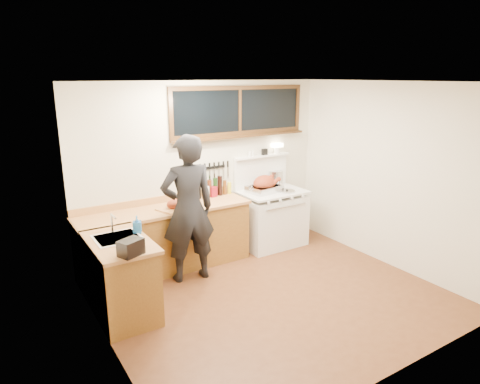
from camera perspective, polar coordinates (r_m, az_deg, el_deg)
ground_plane at (r=5.52m, az=4.41°, el=-13.79°), size 4.00×3.50×0.02m
room_shell at (r=4.93m, az=4.80°, el=3.31°), size 4.10×3.60×2.65m
counter_back at (r=6.12m, az=-9.84°, el=-6.16°), size 2.44×0.64×1.00m
counter_left at (r=5.13m, az=-15.62°, el=-10.90°), size 0.64×1.09×0.90m
sink_unit at (r=5.05m, az=-15.99°, el=-6.48°), size 0.50×0.45×0.37m
vintage_stove at (r=6.91m, az=4.18°, el=-3.30°), size 1.02×0.74×1.60m
back_window at (r=6.61m, az=0.00°, el=10.06°), size 2.32×0.13×0.77m
left_doorway at (r=3.77m, az=-15.25°, el=-10.14°), size 0.02×1.04×2.17m
knife_strip at (r=6.49m, az=-3.64°, el=3.19°), size 0.52×0.03×0.28m
man at (r=5.62m, az=-6.94°, el=-2.29°), size 0.77×0.55×1.97m
soap_bottle at (r=5.10m, az=-13.56°, el=-4.23°), size 0.12×0.12×0.21m
toaster at (r=4.51m, az=-14.35°, el=-7.18°), size 0.29×0.25×0.17m
cutting_board at (r=5.91m, az=-8.74°, el=-1.76°), size 0.49×0.43×0.14m
roast_turkey at (r=6.70m, az=3.31°, el=0.91°), size 0.55×0.45×0.27m
stockpot at (r=7.14m, az=4.64°, el=1.92°), size 0.33×0.33×0.24m
saucepan at (r=6.86m, az=3.28°, el=0.88°), size 0.22×0.30×0.13m
pot_lid at (r=6.75m, az=6.28°, el=0.12°), size 0.29×0.29×0.04m
coffee_tin at (r=6.44m, az=-3.62°, el=0.06°), size 0.12×0.11×0.16m
pitcher at (r=6.33m, az=-4.53°, el=-0.10°), size 0.10×0.10×0.18m
bottle_cluster at (r=6.46m, az=-3.35°, el=0.56°), size 0.58×0.07×0.30m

